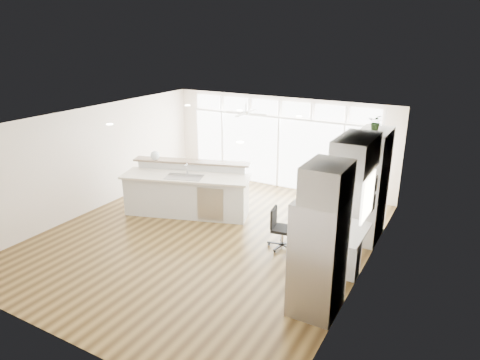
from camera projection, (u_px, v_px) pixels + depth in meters
The scene contains 24 objects.
floor at pixel (207, 237), 9.87m from camera, with size 7.00×8.00×0.02m, color #483216.
ceiling at pixel (203, 121), 8.97m from camera, with size 7.00×8.00×0.02m, color white.
wall_back at pixel (280, 142), 12.71m from camera, with size 7.00×0.04×2.70m, color white.
wall_front at pixel (50, 262), 6.12m from camera, with size 7.00×0.04×2.70m, color white.
wall_left at pixel (92, 159), 11.03m from camera, with size 0.04×8.00×2.70m, color white.
wall_right at pixel (365, 213), 7.80m from camera, with size 0.04×8.00×2.70m, color white.
glass_wall at pixel (279, 153), 12.76m from camera, with size 5.80×0.06×2.08m, color white.
transom_row at pixel (280, 108), 12.32m from camera, with size 5.90×0.06×0.40m, color white.
desk_window at pixel (368, 197), 8.00m from camera, with size 0.04×0.85×0.85m, color white.
ceiling_fan at pixel (246, 109), 11.58m from camera, with size 1.16×1.16×0.32m, color white.
recessed_lights at pixel (209, 120), 9.14m from camera, with size 3.40×3.00×0.02m, color white.
oven_cabinet at pixel (369, 185), 9.47m from camera, with size 0.64×1.20×2.50m, color silver.
desk_nook at pixel (345, 248), 8.54m from camera, with size 0.72×1.30×0.76m, color silver.
upper_cabinets at pixel (356, 154), 7.87m from camera, with size 0.64×1.30×0.64m, color silver.
refrigerator at pixel (318, 256), 6.99m from camera, with size 0.76×0.90×2.00m, color #A4A5A9.
fridge_cabinet at pixel (327, 182), 6.53m from camera, with size 0.64×0.90×0.60m, color silver.
framed_photos at pixel (374, 194), 8.56m from camera, with size 0.06×0.22×0.80m, color black.
kitchen_island at pixel (186, 191), 10.88m from camera, with size 3.24×1.22×1.29m, color silver.
rug at pixel (316, 254), 9.08m from camera, with size 0.82×0.59×0.01m, color #371B11.
office_chair at pixel (283, 229), 9.22m from camera, with size 0.47×0.43×0.90m, color black.
fishbowl at pixel (155, 156), 11.17m from camera, with size 0.24×0.24×0.24m, color silver.
monitor at pixel (344, 222), 8.39m from camera, with size 0.07×0.44×0.36m, color black.
keyboard at pixel (334, 228), 8.53m from camera, with size 0.12×0.33×0.02m, color silver.
potted_plant at pixel (376, 124), 9.01m from camera, with size 0.30×0.33×0.26m, color #345524.
Camera 1 is at (5.01, -7.37, 4.48)m, focal length 32.00 mm.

